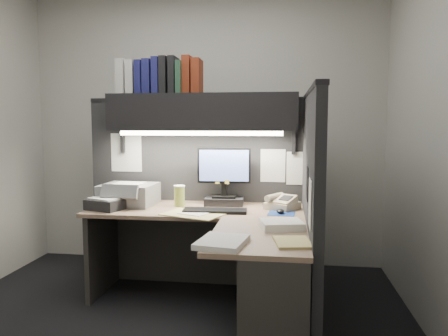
{
  "coord_description": "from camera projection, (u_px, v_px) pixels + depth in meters",
  "views": [
    {
      "loc": [
        0.8,
        -2.82,
        1.41
      ],
      "look_at": [
        0.33,
        0.51,
        1.06
      ],
      "focal_mm": 35.0,
      "sensor_mm": 36.0,
      "label": 1
    }
  ],
  "objects": [
    {
      "name": "telephone",
      "position": [
        282.0,
        203.0,
        3.47
      ],
      "size": [
        0.3,
        0.31,
        0.09
      ],
      "primitive_type": "cube",
      "rotation": [
        0.0,
        0.0,
        -0.55
      ],
      "color": "tan",
      "rests_on": "desk"
    },
    {
      "name": "desk",
      "position": [
        227.0,
        268.0,
        2.93
      ],
      "size": [
        1.7,
        1.53,
        0.73
      ],
      "color": "#997861",
      "rests_on": "floor"
    },
    {
      "name": "floor",
      "position": [
        167.0,
        327.0,
        3.03
      ],
      "size": [
        3.5,
        3.5,
        0.0
      ],
      "primitive_type": "plane",
      "color": "black",
      "rests_on": "ground"
    },
    {
      "name": "open_folder",
      "position": [
        193.0,
        214.0,
        3.26
      ],
      "size": [
        0.51,
        0.42,
        0.01
      ],
      "primitive_type": "cube",
      "rotation": [
        0.0,
        0.0,
        -0.36
      ],
      "color": "tan",
      "rests_on": "desk"
    },
    {
      "name": "monitor",
      "position": [
        224.0,
        182.0,
        3.62
      ],
      "size": [
        0.44,
        0.21,
        0.48
      ],
      "rotation": [
        0.0,
        0.0,
        0.05
      ],
      "color": "black",
      "rests_on": "desk"
    },
    {
      "name": "manila_stack",
      "position": [
        293.0,
        242.0,
        2.48
      ],
      "size": [
        0.24,
        0.28,
        0.01
      ],
      "primitive_type": "cube",
      "rotation": [
        0.0,
        0.0,
        0.17
      ],
      "color": "tan",
      "rests_on": "desk"
    },
    {
      "name": "notebook_stack",
      "position": [
        107.0,
        204.0,
        3.46
      ],
      "size": [
        0.33,
        0.31,
        0.08
      ],
      "primitive_type": "cube",
      "rotation": [
        0.0,
        0.0,
        -0.33
      ],
      "color": "black",
      "rests_on": "desk"
    },
    {
      "name": "printer",
      "position": [
        129.0,
        194.0,
        3.65
      ],
      "size": [
        0.45,
        0.39,
        0.17
      ],
      "primitive_type": "cube",
      "rotation": [
        0.0,
        0.0,
        -0.05
      ],
      "color": "gray",
      "rests_on": "desk"
    },
    {
      "name": "pinned_papers",
      "position": [
        236.0,
        169.0,
        3.42
      ],
      "size": [
        1.76,
        1.31,
        0.51
      ],
      "color": "white",
      "rests_on": "partition_back"
    },
    {
      "name": "wall_front",
      "position": [
        37.0,
        142.0,
        1.42
      ],
      "size": [
        3.5,
        0.04,
        2.7
      ],
      "primitive_type": "cube",
      "color": "beige",
      "rests_on": "floor"
    },
    {
      "name": "keyboard",
      "position": [
        215.0,
        211.0,
        3.34
      ],
      "size": [
        0.5,
        0.19,
        0.02
      ],
      "primitive_type": "cube",
      "rotation": [
        0.0,
        0.0,
        0.06
      ],
      "color": "black",
      "rests_on": "desk"
    },
    {
      "name": "overhead_shelf",
      "position": [
        203.0,
        112.0,
        3.6
      ],
      "size": [
        1.55,
        0.34,
        0.3
      ],
      "primitive_type": "cube",
      "color": "black",
      "rests_on": "partition_back"
    },
    {
      "name": "coffee_cup",
      "position": [
        179.0,
        196.0,
        3.58
      ],
      "size": [
        0.11,
        0.11,
        0.16
      ],
      "primitive_type": "cylinder",
      "rotation": [
        0.0,
        0.0,
        -0.28
      ],
      "color": "#BCB74B",
      "rests_on": "desk"
    },
    {
      "name": "wall_right",
      "position": [
        443.0,
        133.0,
        2.66
      ],
      "size": [
        0.04,
        3.0,
        2.7
      ],
      "primitive_type": "cube",
      "color": "beige",
      "rests_on": "floor"
    },
    {
      "name": "binder_row",
      "position": [
        161.0,
        77.0,
        3.63
      ],
      "size": [
        0.69,
        0.25,
        0.3
      ],
      "color": "beige",
      "rests_on": "overhead_shelf"
    },
    {
      "name": "partition_right",
      "position": [
        311.0,
        212.0,
        2.99
      ],
      "size": [
        0.06,
        1.5,
        1.6
      ],
      "primitive_type": "cube",
      "color": "black",
      "rests_on": "floor"
    },
    {
      "name": "paper_stack_b",
      "position": [
        222.0,
        242.0,
        2.45
      ],
      "size": [
        0.3,
        0.35,
        0.03
      ],
      "primitive_type": "cube",
      "rotation": [
        0.0,
        0.0,
        -0.16
      ],
      "color": "white",
      "rests_on": "desk"
    },
    {
      "name": "mousepad",
      "position": [
        281.0,
        214.0,
        3.29
      ],
      "size": [
        0.21,
        0.19,
        0.0
      ],
      "primitive_type": "cube",
      "rotation": [
        0.0,
        0.0,
        -0.07
      ],
      "color": "navy",
      "rests_on": "desk"
    },
    {
      "name": "wall_back",
      "position": [
        205.0,
        129.0,
        4.37
      ],
      "size": [
        3.5,
        0.04,
        2.7
      ],
      "primitive_type": "cube",
      "color": "beige",
      "rests_on": "floor"
    },
    {
      "name": "task_light_tube",
      "position": [
        200.0,
        133.0,
        3.48
      ],
      "size": [
        1.32,
        0.04,
        0.04
      ],
      "primitive_type": "cylinder",
      "rotation": [
        0.0,
        1.57,
        0.0
      ],
      "color": "white",
      "rests_on": "overhead_shelf"
    },
    {
      "name": "partition_back",
      "position": [
        197.0,
        192.0,
        3.86
      ],
      "size": [
        1.9,
        0.06,
        1.6
      ],
      "primitive_type": "cube",
      "color": "black",
      "rests_on": "floor"
    },
    {
      "name": "paper_stack_a",
      "position": [
        282.0,
        225.0,
        2.83
      ],
      "size": [
        0.3,
        0.27,
        0.05
      ],
      "primitive_type": "cube",
      "rotation": [
        0.0,
        0.0,
        0.23
      ],
      "color": "white",
      "rests_on": "desk"
    },
    {
      "name": "mouse",
      "position": [
        280.0,
        211.0,
        3.28
      ],
      "size": [
        0.06,
        0.1,
        0.03
      ],
      "primitive_type": "ellipsoid",
      "rotation": [
        0.0,
        0.0,
        0.07
      ],
      "color": "black",
      "rests_on": "mousepad"
    }
  ]
}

